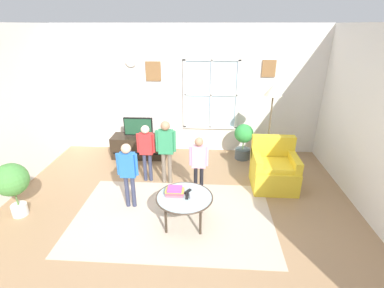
{
  "coord_description": "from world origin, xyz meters",
  "views": [
    {
      "loc": [
        0.46,
        -3.3,
        2.71
      ],
      "look_at": [
        0.21,
        0.7,
        1.0
      ],
      "focal_mm": 26.28,
      "sensor_mm": 36.0,
      "label": 1
    }
  ],
  "objects": [
    {
      "name": "person_pink_shirt",
      "position": [
        0.31,
        0.83,
        0.66
      ],
      "size": [
        0.32,
        0.14,
        1.05
      ],
      "color": "black",
      "rests_on": "ground_plane"
    },
    {
      "name": "coffee_table",
      "position": [
        0.14,
        0.07,
        0.42
      ],
      "size": [
        0.82,
        0.82,
        0.45
      ],
      "color": "#99B2B7",
      "rests_on": "ground_plane"
    },
    {
      "name": "television",
      "position": [
        -1.04,
        2.26,
        0.7
      ],
      "size": [
        0.61,
        0.08,
        0.42
      ],
      "color": "#4C4C4C",
      "rests_on": "tv_stand"
    },
    {
      "name": "person_green_shirt",
      "position": [
        -0.28,
        1.19,
        0.75
      ],
      "size": [
        0.36,
        0.16,
        1.2
      ],
      "color": "#726656",
      "rests_on": "ground_plane"
    },
    {
      "name": "cup",
      "position": [
        0.26,
        0.01,
        0.5
      ],
      "size": [
        0.08,
        0.08,
        0.1
      ],
      "primitive_type": "cylinder",
      "color": "white",
      "rests_on": "coffee_table"
    },
    {
      "name": "area_rug",
      "position": [
        -0.04,
        0.19,
        0.0
      ],
      "size": [
        2.99,
        1.91,
        0.01
      ],
      "primitive_type": "cube",
      "color": "#C6B29E",
      "rests_on": "ground_plane"
    },
    {
      "name": "ground_plane",
      "position": [
        0.0,
        0.0,
        -0.01
      ],
      "size": [
        6.3,
        6.05,
        0.02
      ],
      "primitive_type": "cube",
      "color": "#9E7A56"
    },
    {
      "name": "remote_near_cup",
      "position": [
        0.18,
        0.19,
        0.46
      ],
      "size": [
        0.11,
        0.14,
        0.02
      ],
      "primitive_type": "cube",
      "rotation": [
        0.0,
        0.0,
        -0.54
      ],
      "color": "black",
      "rests_on": "coffee_table"
    },
    {
      "name": "potted_plant_by_window",
      "position": [
        1.21,
        2.3,
        0.46
      ],
      "size": [
        0.4,
        0.4,
        0.78
      ],
      "color": "#4C565B",
      "rests_on": "ground_plane"
    },
    {
      "name": "floor_lamp",
      "position": [
        1.6,
        1.75,
        1.47
      ],
      "size": [
        0.32,
        0.32,
        1.75
      ],
      "color": "black",
      "rests_on": "ground_plane"
    },
    {
      "name": "remote_near_books",
      "position": [
        0.18,
        0.07,
        0.46
      ],
      "size": [
        0.04,
        0.14,
        0.02
      ],
      "primitive_type": "cube",
      "rotation": [
        0.0,
        0.0,
        0.02
      ],
      "color": "black",
      "rests_on": "coffee_table"
    },
    {
      "name": "person_red_shirt",
      "position": [
        -0.65,
        1.24,
        0.68
      ],
      "size": [
        0.33,
        0.15,
        1.09
      ],
      "color": "#333851",
      "rests_on": "ground_plane"
    },
    {
      "name": "person_blue_shirt",
      "position": [
        -0.75,
        0.41,
        0.68
      ],
      "size": [
        0.33,
        0.15,
        1.09
      ],
      "color": "#333851",
      "rests_on": "ground_plane"
    },
    {
      "name": "tv_stand",
      "position": [
        -1.04,
        2.27,
        0.24
      ],
      "size": [
        1.18,
        0.47,
        0.48
      ],
      "color": "#2D2319",
      "rests_on": "ground_plane"
    },
    {
      "name": "armchair",
      "position": [
        1.64,
        1.2,
        0.33
      ],
      "size": [
        0.76,
        0.74,
        0.87
      ],
      "color": "yellow",
      "rests_on": "ground_plane"
    },
    {
      "name": "book_stack",
      "position": [
        0.0,
        0.12,
        0.5
      ],
      "size": [
        0.27,
        0.18,
        0.11
      ],
      "color": "#A26678",
      "rests_on": "coffee_table"
    },
    {
      "name": "potted_plant_corner",
      "position": [
        -2.4,
        0.09,
        0.58
      ],
      "size": [
        0.49,
        0.49,
        0.86
      ],
      "color": "silver",
      "rests_on": "ground_plane"
    },
    {
      "name": "back_wall",
      "position": [
        0.01,
        2.78,
        1.37
      ],
      "size": [
        5.7,
        0.17,
        2.74
      ],
      "color": "silver",
      "rests_on": "ground_plane"
    }
  ]
}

